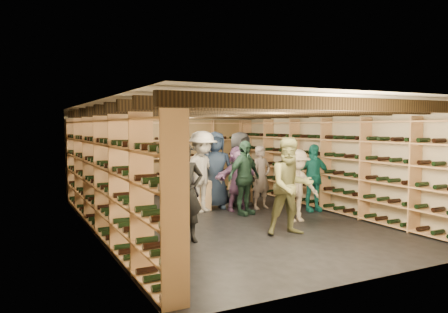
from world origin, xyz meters
TOP-DOWN VIEW (x-y plane):
  - ground at (0.00, 0.00)m, footprint 8.00×8.00m
  - walls at (0.00, 0.00)m, footprint 5.52×8.02m
  - ceiling at (0.00, 0.00)m, footprint 5.50×8.00m
  - ceiling_joists at (0.00, 0.00)m, footprint 5.40×7.12m
  - wine_rack_left at (-2.57, 0.00)m, footprint 0.32×7.50m
  - wine_rack_right at (2.57, 0.00)m, footprint 0.32×7.50m
  - wine_rack_back at (0.00, 3.83)m, footprint 4.70×0.30m
  - crate_stack_left at (-0.09, 1.30)m, footprint 0.57×0.45m
  - crate_stack_right at (1.15, 1.56)m, footprint 0.54×0.39m
  - crate_loose at (0.99, 2.04)m, footprint 0.56×0.43m
  - person_0 at (-0.95, 0.30)m, footprint 0.83×0.61m
  - person_1 at (-1.46, -1.25)m, footprint 0.64×0.43m
  - person_2 at (0.43, -1.62)m, footprint 0.98×0.84m
  - person_3 at (1.19, -0.76)m, footprint 1.04×0.70m
  - person_4 at (2.18, -0.02)m, footprint 0.97×0.55m
  - person_5 at (-1.87, 0.75)m, footprint 1.45×0.57m
  - person_6 at (0.31, 1.30)m, footprint 1.03×0.82m
  - person_7 at (1.27, 0.76)m, footprint 0.61×0.46m
  - person_9 at (-0.15, 1.01)m, footprint 1.36×1.06m
  - person_10 at (0.55, 0.31)m, footprint 1.04×0.69m
  - person_11 at (0.69, 0.84)m, footprint 1.43×0.59m
  - person_12 at (0.99, 1.30)m, footprint 1.05×0.89m

SIDE VIEW (x-z plane):
  - ground at x=0.00m, z-range 0.00..0.00m
  - crate_loose at x=0.99m, z-range 0.00..0.17m
  - crate_stack_left at x=-0.09m, z-range 0.00..0.68m
  - crate_stack_right at x=1.15m, z-range 0.00..0.68m
  - person_3 at x=1.19m, z-range 0.00..1.49m
  - person_11 at x=0.69m, z-range 0.00..1.50m
  - person_7 at x=1.27m, z-range 0.00..1.50m
  - person_5 at x=-1.87m, z-range 0.00..1.53m
  - person_4 at x=2.18m, z-range 0.00..1.55m
  - person_0 at x=-0.95m, z-range 0.00..1.57m
  - person_10 at x=0.55m, z-range 0.00..1.65m
  - person_1 at x=-1.46m, z-range 0.00..1.70m
  - person_2 at x=0.43m, z-range 0.00..1.77m
  - person_12 at x=0.99m, z-range 0.00..1.82m
  - person_6 at x=0.31m, z-range 0.00..1.84m
  - person_9 at x=-0.15m, z-range 0.00..1.85m
  - wine_rack_back at x=0.00m, z-range 0.00..2.15m
  - wine_rack_left at x=-2.57m, z-range 0.00..2.15m
  - wine_rack_right at x=2.57m, z-range 0.00..2.15m
  - walls at x=0.00m, z-range 0.00..2.40m
  - ceiling_joists at x=0.00m, z-range 2.17..2.35m
  - ceiling at x=0.00m, z-range 2.40..2.40m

